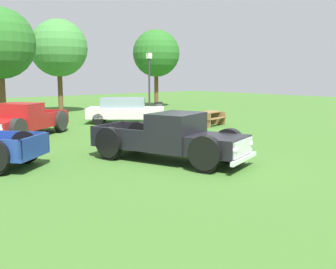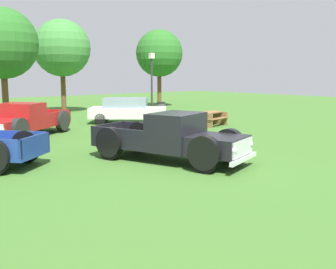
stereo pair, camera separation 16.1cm
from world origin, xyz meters
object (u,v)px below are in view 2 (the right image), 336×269
(sedan_distant_b, at_px, (127,110))
(lamp_post_near, at_px, (152,83))
(oak_tree_east, at_px, (62,48))
(pickup_truck_foreground, at_px, (178,139))
(oak_tree_center, at_px, (159,53))
(oak_tree_west, at_px, (2,44))
(trash_can, at_px, (161,109))
(picnic_table, at_px, (209,117))
(pickup_truck_behind_left, at_px, (21,121))

(sedan_distant_b, height_order, lamp_post_near, lamp_post_near)
(oak_tree_east, bearing_deg, pickup_truck_foreground, -105.03)
(oak_tree_center, bearing_deg, oak_tree_west, -165.36)
(pickup_truck_foreground, relative_size, oak_tree_west, 0.86)
(trash_can, bearing_deg, pickup_truck_foreground, -127.26)
(sedan_distant_b, bearing_deg, oak_tree_east, 89.49)
(picnic_table, bearing_deg, oak_tree_center, 63.10)
(picnic_table, relative_size, trash_can, 2.16)
(oak_tree_east, bearing_deg, lamp_post_near, -66.50)
(pickup_truck_foreground, height_order, sedan_distant_b, pickup_truck_foreground)
(pickup_truck_foreground, xyz_separation_m, picnic_table, (7.71, 5.98, -0.29))
(trash_can, xyz_separation_m, oak_tree_west, (-9.98, 1.96, 4.11))
(pickup_truck_foreground, relative_size, oak_tree_east, 0.83)
(pickup_truck_behind_left, bearing_deg, oak_tree_east, 55.06)
(lamp_post_near, xyz_separation_m, picnic_table, (-0.23, -5.55, -1.77))
(trash_can, bearing_deg, picnic_table, -103.56)
(sedan_distant_b, height_order, oak_tree_center, oak_tree_center)
(oak_tree_center, bearing_deg, pickup_truck_foreground, -127.59)
(pickup_truck_foreground, bearing_deg, trash_can, 52.74)
(pickup_truck_foreground, height_order, picnic_table, pickup_truck_foreground)
(oak_tree_east, height_order, oak_tree_west, oak_tree_east)
(trash_can, bearing_deg, lamp_post_near, -156.36)
(sedan_distant_b, relative_size, picnic_table, 2.23)
(lamp_post_near, bearing_deg, pickup_truck_foreground, -124.58)
(pickup_truck_behind_left, height_order, lamp_post_near, lamp_post_near)
(picnic_table, xyz_separation_m, oak_tree_east, (-2.76, 12.44, 4.26))
(lamp_post_near, bearing_deg, picnic_table, -92.40)
(sedan_distant_b, bearing_deg, pickup_truck_foreground, -116.08)
(pickup_truck_foreground, height_order, pickup_truck_behind_left, pickup_truck_foreground)
(lamp_post_near, bearing_deg, trash_can, 23.64)
(pickup_truck_foreground, bearing_deg, pickup_truck_behind_left, 103.47)
(sedan_distant_b, height_order, oak_tree_west, oak_tree_west)
(trash_can, distance_m, oak_tree_center, 8.43)
(sedan_distant_b, bearing_deg, trash_can, 26.16)
(pickup_truck_behind_left, distance_m, oak_tree_east, 12.81)
(pickup_truck_behind_left, bearing_deg, sedan_distant_b, 12.34)
(pickup_truck_behind_left, distance_m, sedan_distant_b, 7.06)
(trash_can, xyz_separation_m, oak_tree_center, (4.54, 5.76, 4.15))
(pickup_truck_behind_left, distance_m, oak_tree_center, 18.73)
(pickup_truck_behind_left, distance_m, picnic_table, 10.04)
(trash_can, relative_size, oak_tree_west, 0.14)
(pickup_truck_foreground, distance_m, lamp_post_near, 14.08)
(picnic_table, height_order, oak_tree_center, oak_tree_center)
(sedan_distant_b, height_order, oak_tree_east, oak_tree_east)
(pickup_truck_behind_left, relative_size, sedan_distant_b, 1.16)
(trash_can, distance_m, oak_tree_east, 8.75)
(pickup_truck_behind_left, height_order, trash_can, pickup_truck_behind_left)
(lamp_post_near, height_order, picnic_table, lamp_post_near)
(pickup_truck_foreground, distance_m, oak_tree_west, 14.56)
(trash_can, xyz_separation_m, oak_tree_east, (-4.23, 6.35, 4.28))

